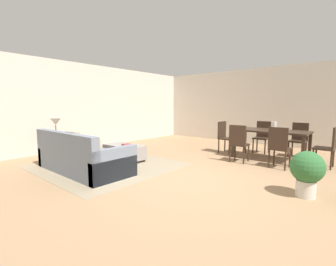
# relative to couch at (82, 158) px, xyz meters

# --- Properties ---
(ground_plane) EXTENTS (10.80, 10.80, 0.00)m
(ground_plane) POSITION_rel_couch_xyz_m (2.03, 1.07, -0.29)
(ground_plane) COLOR #9E7A56
(wall_back) EXTENTS (9.00, 0.12, 2.70)m
(wall_back) POSITION_rel_couch_xyz_m (2.03, 6.07, 1.06)
(wall_back) COLOR beige
(wall_back) RESTS_ON ground_plane
(wall_left) EXTENTS (0.12, 11.00, 2.70)m
(wall_left) POSITION_rel_couch_xyz_m (-2.47, 1.57, 1.06)
(wall_left) COLOR beige
(wall_left) RESTS_ON ground_plane
(area_rug) EXTENTS (3.00, 2.80, 0.01)m
(area_rug) POSITION_rel_couch_xyz_m (-0.03, 0.63, -0.29)
(area_rug) COLOR gray
(area_rug) RESTS_ON ground_plane
(couch) EXTENTS (2.25, 0.99, 0.86)m
(couch) POSITION_rel_couch_xyz_m (0.00, 0.00, 0.00)
(couch) COLOR slate
(couch) RESTS_ON ground_plane
(ottoman_table) EXTENTS (1.04, 0.57, 0.40)m
(ottoman_table) POSITION_rel_couch_xyz_m (-0.07, 1.20, -0.06)
(ottoman_table) COLOR gray
(ottoman_table) RESTS_ON ground_plane
(side_table) EXTENTS (0.40, 0.40, 0.55)m
(side_table) POSITION_rel_couch_xyz_m (-1.43, 0.12, 0.14)
(side_table) COLOR olive
(side_table) RESTS_ON ground_plane
(table_lamp) EXTENTS (0.26, 0.26, 0.53)m
(table_lamp) POSITION_rel_couch_xyz_m (-1.43, 0.12, 0.67)
(table_lamp) COLOR brown
(table_lamp) RESTS_ON side_table
(dining_table) EXTENTS (1.77, 0.90, 0.76)m
(dining_table) POSITION_rel_couch_xyz_m (2.66, 3.73, 0.38)
(dining_table) COLOR #332319
(dining_table) RESTS_ON ground_plane
(dining_chair_near_left) EXTENTS (0.43, 0.43, 0.92)m
(dining_chair_near_left) POSITION_rel_couch_xyz_m (2.19, 2.88, 0.23)
(dining_chair_near_left) COLOR #332319
(dining_chair_near_left) RESTS_ON ground_plane
(dining_chair_near_right) EXTENTS (0.41, 0.41, 0.92)m
(dining_chair_near_right) POSITION_rel_couch_xyz_m (3.09, 2.94, 0.23)
(dining_chair_near_right) COLOR #332319
(dining_chair_near_right) RESTS_ON ground_plane
(dining_chair_far_left) EXTENTS (0.41, 0.41, 0.92)m
(dining_chair_far_left) POSITION_rel_couch_xyz_m (2.19, 4.52, 0.23)
(dining_chair_far_left) COLOR #332319
(dining_chair_far_left) RESTS_ON ground_plane
(dining_chair_far_right) EXTENTS (0.42, 0.42, 0.92)m
(dining_chair_far_right) POSITION_rel_couch_xyz_m (3.15, 4.55, 0.23)
(dining_chair_far_right) COLOR #332319
(dining_chair_far_right) RESTS_ON ground_plane
(dining_chair_head_east) EXTENTS (0.41, 0.41, 0.92)m
(dining_chair_head_east) POSITION_rel_couch_xyz_m (3.91, 3.70, 0.23)
(dining_chair_head_east) COLOR #332319
(dining_chair_head_east) RESTS_ON ground_plane
(dining_chair_head_west) EXTENTS (0.43, 0.43, 0.92)m
(dining_chair_head_west) POSITION_rel_couch_xyz_m (1.38, 3.73, 0.23)
(dining_chair_head_west) COLOR #332319
(dining_chair_head_west) RESTS_ON ground_plane
(vase_centerpiece) EXTENTS (0.11, 0.11, 0.22)m
(vase_centerpiece) POSITION_rel_couch_xyz_m (2.74, 3.75, 0.58)
(vase_centerpiece) COLOR silver
(vase_centerpiece) RESTS_ON dining_table
(book_on_ottoman) EXTENTS (0.30, 0.26, 0.03)m
(book_on_ottoman) POSITION_rel_couch_xyz_m (0.05, 1.19, 0.13)
(book_on_ottoman) COLOR maroon
(book_on_ottoman) RESTS_ON ottoman_table
(potted_plant) EXTENTS (0.48, 0.48, 0.71)m
(potted_plant) POSITION_rel_couch_xyz_m (3.89, 1.49, 0.12)
(potted_plant) COLOR beige
(potted_plant) RESTS_ON ground_plane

